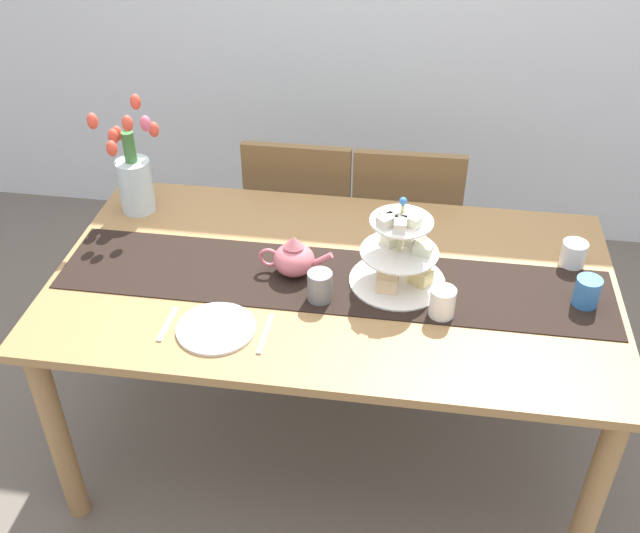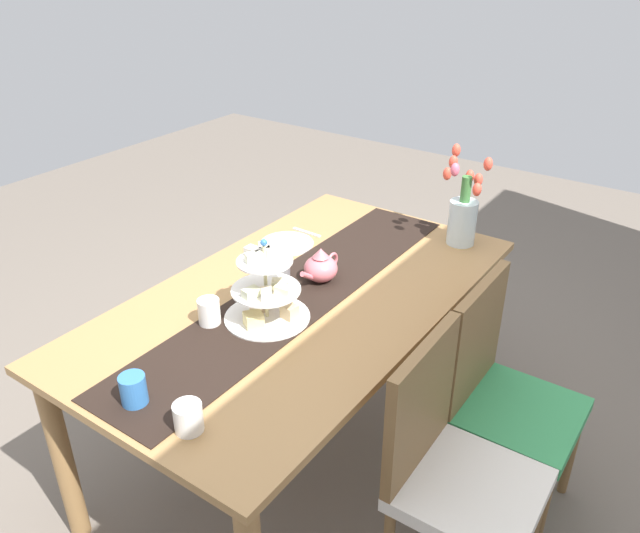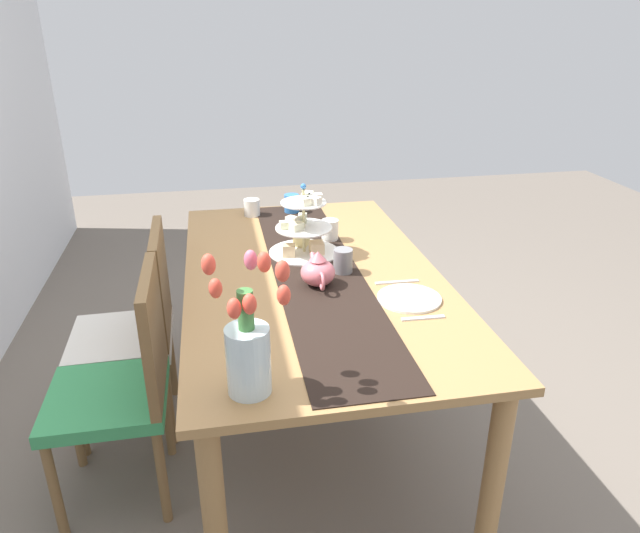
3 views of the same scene
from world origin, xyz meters
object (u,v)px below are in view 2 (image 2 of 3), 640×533
object	(u,v)px
teapot	(321,267)
mug_white_text	(209,312)
tiered_cake_stand	(266,294)
dinner_plate_left	(287,244)
chair_left	(501,391)
cream_jug	(188,417)
tulip_vase	(463,212)
mug_grey	(280,271)
dining_table	(302,317)
fork_left	(307,232)
chair_right	(451,464)
knife_left	(265,257)
mug_orange	(133,390)

from	to	relation	value
teapot	mug_white_text	size ratio (longest dim) A/B	2.51
tiered_cake_stand	dinner_plate_left	xyz separation A→B (m)	(-0.50, -0.30, -0.10)
chair_left	cream_jug	bearing A→B (deg)	-29.24
tiered_cake_stand	teapot	size ratio (longest dim) A/B	1.28
tulip_vase	mug_grey	world-z (taller)	tulip_vase
teapot	tulip_vase	bearing A→B (deg)	154.09
dinner_plate_left	dining_table	bearing A→B (deg)	44.96
dining_table	dinner_plate_left	world-z (taller)	dinner_plate_left
cream_jug	fork_left	distance (m)	1.29
tulip_vase	chair_right	bearing A→B (deg)	24.06
knife_left	chair_right	bearing A→B (deg)	70.71
tulip_vase	dinner_plate_left	distance (m)	0.76
dining_table	mug_white_text	xyz separation A→B (m)	(0.34, -0.14, 0.15)
mug_grey	mug_orange	size ratio (longest dim) A/B	1.00
tiered_cake_stand	chair_left	bearing A→B (deg)	120.54
chair_right	dinner_plate_left	world-z (taller)	chair_right
mug_grey	mug_white_text	distance (m)	0.37
mug_white_text	dinner_plate_left	bearing A→B (deg)	-165.96
chair_left	fork_left	size ratio (longest dim) A/B	6.07
chair_left	chair_right	distance (m)	0.43
mug_grey	dining_table	bearing A→B (deg)	77.55
tiered_cake_stand	cream_jug	world-z (taller)	tiered_cake_stand
tiered_cake_stand	tulip_vase	size ratio (longest dim) A/B	0.74
teapot	fork_left	xyz separation A→B (m)	(-0.32, -0.30, -0.06)
chair_right	dinner_plate_left	xyz separation A→B (m)	(-0.50, -1.02, 0.27)
teapot	knife_left	world-z (taller)	teapot
fork_left	knife_left	bearing A→B (deg)	0.00
dinner_plate_left	mug_orange	world-z (taller)	mug_orange
tulip_vase	knife_left	world-z (taller)	tulip_vase
dining_table	knife_left	xyz separation A→B (m)	(-0.16, -0.30, 0.10)
cream_jug	mug_white_text	xyz separation A→B (m)	(-0.41, -0.32, 0.01)
dining_table	mug_grey	size ratio (longest dim) A/B	18.60
tulip_vase	mug_white_text	bearing A→B (deg)	-22.17
dining_table	dinner_plate_left	distance (m)	0.44
teapot	cream_jug	distance (m)	0.89
dining_table	chair_right	size ratio (longest dim) A/B	1.94
dining_table	fork_left	xyz separation A→B (m)	(-0.45, -0.30, 0.10)
cream_jug	mug_orange	distance (m)	0.21
knife_left	mug_orange	world-z (taller)	mug_orange
chair_right	mug_orange	xyz separation A→B (m)	(0.56, -0.75, 0.32)
fork_left	mug_grey	xyz separation A→B (m)	(0.42, 0.18, 0.05)
teapot	tulip_vase	distance (m)	0.69
cream_jug	fork_left	xyz separation A→B (m)	(-1.20, -0.48, -0.04)
cream_jug	mug_white_text	world-z (taller)	mug_white_text
chair_left	tiered_cake_stand	bearing A→B (deg)	-59.46
fork_left	mug_orange	bearing A→B (deg)	12.75
chair_right	tulip_vase	size ratio (longest dim) A/B	2.23
chair_right	dining_table	bearing A→B (deg)	-105.61
chair_right	tulip_vase	bearing A→B (deg)	-155.94
cream_jug	knife_left	world-z (taller)	cream_jug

